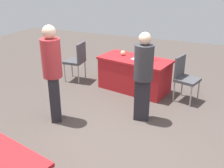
{
  "coord_description": "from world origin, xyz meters",
  "views": [
    {
      "loc": [
        -1.4,
        3.48,
        2.61
      ],
      "look_at": [
        0.14,
        -0.24,
        0.9
      ],
      "focal_mm": 43.56,
      "sensor_mm": 36.0,
      "label": 1
    }
  ],
  "objects_px": {
    "person_attendee_standing": "(52,69)",
    "chair_tucked_right": "(77,59)",
    "laptop_silver": "(140,58)",
    "scissors_red": "(153,60)",
    "table_foreground": "(134,74)",
    "chair_near_front": "(185,76)",
    "person_presenter": "(143,73)",
    "yarn_ball": "(123,53)"
  },
  "relations": [
    {
      "from": "laptop_silver",
      "to": "scissors_red",
      "type": "xyz_separation_m",
      "value": [
        -0.29,
        -0.04,
        -0.04
      ]
    },
    {
      "from": "person_attendee_standing",
      "to": "scissors_red",
      "type": "distance_m",
      "value": 2.33
    },
    {
      "from": "person_attendee_standing",
      "to": "scissors_red",
      "type": "height_order",
      "value": "person_attendee_standing"
    },
    {
      "from": "chair_tucked_right",
      "to": "scissors_red",
      "type": "distance_m",
      "value": 1.91
    },
    {
      "from": "table_foreground",
      "to": "yarn_ball",
      "type": "relative_size",
      "value": 15.69
    },
    {
      "from": "chair_tucked_right",
      "to": "person_presenter",
      "type": "height_order",
      "value": "person_presenter"
    },
    {
      "from": "person_presenter",
      "to": "person_attendee_standing",
      "type": "xyz_separation_m",
      "value": [
        1.47,
        0.63,
        0.08
      ]
    },
    {
      "from": "chair_tucked_right",
      "to": "person_attendee_standing",
      "type": "height_order",
      "value": "person_attendee_standing"
    },
    {
      "from": "yarn_ball",
      "to": "scissors_red",
      "type": "distance_m",
      "value": 0.76
    },
    {
      "from": "person_presenter",
      "to": "scissors_red",
      "type": "height_order",
      "value": "person_presenter"
    },
    {
      "from": "table_foreground",
      "to": "person_attendee_standing",
      "type": "bearing_deg",
      "value": 63.88
    },
    {
      "from": "person_presenter",
      "to": "scissors_red",
      "type": "xyz_separation_m",
      "value": [
        0.14,
        -1.27,
        -0.16
      ]
    },
    {
      "from": "person_attendee_standing",
      "to": "chair_tucked_right",
      "type": "bearing_deg",
      "value": -14.98
    },
    {
      "from": "person_attendee_standing",
      "to": "yarn_ball",
      "type": "xyz_separation_m",
      "value": [
        -0.57,
        -2.0,
        -0.18
      ]
    },
    {
      "from": "chair_tucked_right",
      "to": "scissors_red",
      "type": "height_order",
      "value": "chair_tucked_right"
    },
    {
      "from": "table_foreground",
      "to": "yarn_ball",
      "type": "xyz_separation_m",
      "value": [
        0.34,
        -0.14,
        0.43
      ]
    },
    {
      "from": "table_foreground",
      "to": "chair_tucked_right",
      "type": "bearing_deg",
      "value": 0.37
    },
    {
      "from": "table_foreground",
      "to": "person_presenter",
      "type": "distance_m",
      "value": 1.45
    },
    {
      "from": "table_foreground",
      "to": "laptop_silver",
      "type": "height_order",
      "value": "laptop_silver"
    },
    {
      "from": "person_attendee_standing",
      "to": "yarn_ball",
      "type": "distance_m",
      "value": 2.09
    },
    {
      "from": "table_foreground",
      "to": "person_presenter",
      "type": "xyz_separation_m",
      "value": [
        -0.55,
        1.23,
        0.53
      ]
    },
    {
      "from": "table_foreground",
      "to": "scissors_red",
      "type": "bearing_deg",
      "value": -174.42
    },
    {
      "from": "table_foreground",
      "to": "scissors_red",
      "type": "relative_size",
      "value": 9.58
    },
    {
      "from": "chair_near_front",
      "to": "person_attendee_standing",
      "type": "height_order",
      "value": "person_attendee_standing"
    },
    {
      "from": "person_attendee_standing",
      "to": "yarn_ball",
      "type": "bearing_deg",
      "value": -48.26
    },
    {
      "from": "table_foreground",
      "to": "scissors_red",
      "type": "xyz_separation_m",
      "value": [
        -0.41,
        -0.04,
        0.38
      ]
    },
    {
      "from": "chair_near_front",
      "to": "person_presenter",
      "type": "xyz_separation_m",
      "value": [
        0.58,
        1.12,
        0.36
      ]
    },
    {
      "from": "table_foreground",
      "to": "laptop_silver",
      "type": "relative_size",
      "value": 4.49
    },
    {
      "from": "chair_tucked_right",
      "to": "yarn_ball",
      "type": "height_order",
      "value": "chair_tucked_right"
    },
    {
      "from": "person_presenter",
      "to": "laptop_silver",
      "type": "height_order",
      "value": "person_presenter"
    },
    {
      "from": "yarn_ball",
      "to": "scissors_red",
      "type": "bearing_deg",
      "value": 172.77
    },
    {
      "from": "chair_near_front",
      "to": "person_presenter",
      "type": "relative_size",
      "value": 0.58
    },
    {
      "from": "person_presenter",
      "to": "scissors_red",
      "type": "distance_m",
      "value": 1.29
    },
    {
      "from": "laptop_silver",
      "to": "person_presenter",
      "type": "bearing_deg",
      "value": 124.75
    },
    {
      "from": "table_foreground",
      "to": "laptop_silver",
      "type": "bearing_deg",
      "value": 178.37
    },
    {
      "from": "person_attendee_standing",
      "to": "laptop_silver",
      "type": "bearing_deg",
      "value": -61.41
    },
    {
      "from": "chair_tucked_right",
      "to": "yarn_ball",
      "type": "distance_m",
      "value": 1.18
    },
    {
      "from": "chair_near_front",
      "to": "chair_tucked_right",
      "type": "distance_m",
      "value": 2.63
    },
    {
      "from": "table_foreground",
      "to": "chair_near_front",
      "type": "distance_m",
      "value": 1.16
    },
    {
      "from": "scissors_red",
      "to": "table_foreground",
      "type": "bearing_deg",
      "value": -26.37
    },
    {
      "from": "table_foreground",
      "to": "chair_tucked_right",
      "type": "distance_m",
      "value": 1.5
    },
    {
      "from": "chair_tucked_right",
      "to": "person_presenter",
      "type": "xyz_separation_m",
      "value": [
        -2.04,
        1.22,
        0.35
      ]
    }
  ]
}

